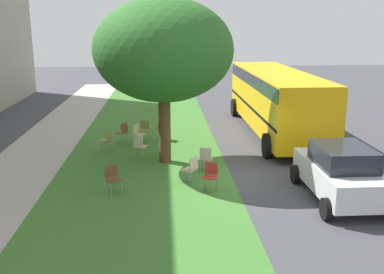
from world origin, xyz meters
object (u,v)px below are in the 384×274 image
(street_tree, at_px, (164,50))
(chair_1, at_px, (140,145))
(chair_4, at_px, (144,129))
(chair_0, at_px, (191,168))
(chair_8, at_px, (106,138))
(chair_3, at_px, (162,129))
(school_bus, at_px, (275,96))
(chair_6, at_px, (113,177))
(chair_9, at_px, (210,174))
(chair_7, at_px, (123,131))
(chair_5, at_px, (138,133))
(parked_car, at_px, (340,172))
(chair_2, at_px, (206,157))

(street_tree, xyz_separation_m, chair_1, (0.56, 0.96, -3.59))
(street_tree, bearing_deg, chair_4, 15.46)
(chair_0, relative_size, chair_1, 1.00)
(chair_1, relative_size, chair_8, 1.00)
(chair_3, relative_size, school_bus, 0.08)
(chair_0, distance_m, chair_3, 5.61)
(chair_6, xyz_separation_m, chair_8, (4.69, 0.77, 0.00))
(chair_9, distance_m, school_bus, 8.29)
(chair_6, xyz_separation_m, chair_7, (5.92, 0.21, 0.00))
(chair_0, height_order, chair_1, same)
(chair_0, height_order, chair_5, same)
(school_bus, bearing_deg, chair_1, 120.91)
(chair_7, xyz_separation_m, school_bus, (1.40, -7.00, 1.24))
(chair_8, height_order, parked_car, parked_car)
(chair_3, xyz_separation_m, chair_8, (-1.56, 2.27, 0.00))
(chair_5, bearing_deg, school_bus, -74.68)
(chair_2, height_order, chair_3, same)
(chair_4, relative_size, chair_9, 1.00)
(chair_6, bearing_deg, street_tree, -27.54)
(chair_9, bearing_deg, chair_0, 40.67)
(chair_0, bearing_deg, chair_2, -27.82)
(chair_6, distance_m, chair_8, 4.76)
(chair_1, distance_m, chair_4, 2.67)
(chair_1, relative_size, chair_2, 1.00)
(chair_6, relative_size, chair_9, 1.00)
(chair_4, bearing_deg, chair_3, -94.30)
(chair_5, distance_m, parked_car, 9.00)
(chair_5, xyz_separation_m, chair_8, (-0.90, 1.24, 0.00))
(street_tree, distance_m, chair_9, 4.88)
(chair_7, distance_m, chair_8, 1.35)
(chair_6, bearing_deg, chair_1, -10.04)
(chair_1, distance_m, chair_8, 1.76)
(chair_5, xyz_separation_m, chair_9, (-5.52, -2.50, 0.00))
(chair_1, relative_size, school_bus, 0.08)
(chair_4, distance_m, chair_9, 6.63)
(street_tree, xyz_separation_m, chair_2, (-1.25, -1.41, -3.59))
(chair_9, bearing_deg, chair_7, 28.59)
(street_tree, xyz_separation_m, chair_7, (2.84, 1.81, -3.59))
(street_tree, relative_size, chair_6, 6.77)
(street_tree, bearing_deg, chair_9, -155.45)
(school_bus, bearing_deg, chair_0, 146.56)
(chair_6, height_order, school_bus, school_bus)
(chair_7, distance_m, school_bus, 7.25)
(chair_5, relative_size, chair_7, 1.00)
(chair_2, xyz_separation_m, chair_8, (2.86, 3.79, 0.00))
(chair_4, distance_m, chair_5, 0.75)
(chair_2, height_order, school_bus, school_bus)
(chair_1, distance_m, chair_6, 3.70)
(chair_1, relative_size, chair_9, 1.00)
(chair_0, distance_m, chair_9, 0.84)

